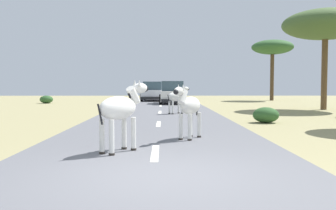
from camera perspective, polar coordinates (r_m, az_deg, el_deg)
ground_plane at (r=6.35m, az=-1.22°, el=-10.95°), size 90.00×90.00×0.00m
road at (r=6.35m, az=-2.36°, el=-10.73°), size 6.00×64.00×0.05m
lane_markings at (r=5.37m, az=-2.67°, el=-13.00°), size 0.16×56.00×0.01m
zebra_0 at (r=10.30m, az=3.19°, el=-0.22°), size 0.95×1.47×1.50m
zebra_3 at (r=8.42m, az=-7.14°, el=-0.58°), size 1.17×1.49×1.60m
zebra_4 at (r=19.20m, az=1.36°, el=1.23°), size 1.26×1.16×1.43m
car_0 at (r=34.42m, az=-2.26°, el=1.99°), size 2.24×4.45×1.74m
car_1 at (r=29.30m, az=0.65°, el=1.78°), size 2.03×4.34×1.74m
tree_0 at (r=25.10m, az=22.68°, el=11.08°), size 5.12×5.12×6.04m
tree_1 at (r=37.57m, az=15.50°, el=8.31°), size 3.93×3.93×5.76m
bush_0 at (r=15.65m, az=14.56°, el=-1.47°), size 1.05×0.94×0.63m
bush_2 at (r=32.14m, az=-17.90°, el=0.81°), size 1.06×0.95×0.64m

